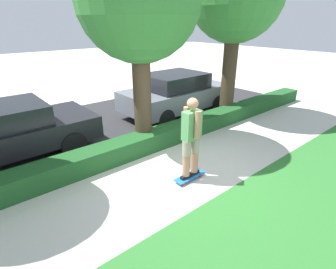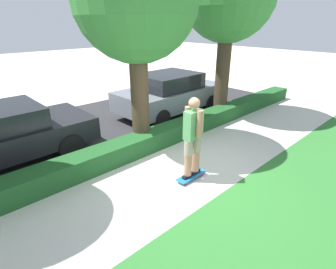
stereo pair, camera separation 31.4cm
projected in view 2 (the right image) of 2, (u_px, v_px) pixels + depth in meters
The scene contains 8 objects.
ground_plane at pixel (187, 174), 6.02m from camera, with size 60.00×60.00×0.00m, color beige.
grass_lawn_strip at pixel (329, 250), 4.01m from camera, with size 15.81×4.00×0.01m.
street_asphalt at pixel (96, 125), 8.84m from camera, with size 15.81×5.00×0.01m.
hedge_row at pixel (143, 143), 7.00m from camera, with size 15.81×0.60×0.48m.
skateboard at pixel (191, 176), 5.82m from camera, with size 0.77×0.24×0.09m.
skater_person at pixel (193, 136), 5.44m from camera, with size 0.51×0.46×1.78m.
tree_mid at pixel (136, 0), 5.90m from camera, with size 2.91×2.91×5.17m.
parked_car_middle at pixel (170, 93), 9.65m from camera, with size 4.16×2.02×1.52m.
Camera 2 is at (-3.84, -3.48, 3.23)m, focal length 28.00 mm.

